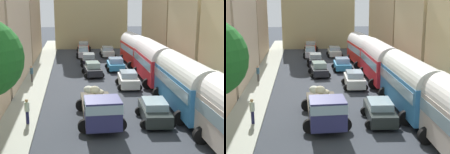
% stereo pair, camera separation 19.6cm
% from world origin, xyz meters
% --- Properties ---
extents(ground_plane, '(154.00, 154.00, 0.00)m').
position_xyz_m(ground_plane, '(0.00, 27.00, 0.00)').
color(ground_plane, '#343840').
extents(sidewalk_left, '(2.50, 70.00, 0.14)m').
position_xyz_m(sidewalk_left, '(-7.25, 27.00, 0.07)').
color(sidewalk_left, '#A9AD9E').
rests_on(sidewalk_left, ground).
extents(sidewalk_right, '(2.50, 70.00, 0.14)m').
position_xyz_m(sidewalk_right, '(7.25, 27.00, 0.07)').
color(sidewalk_right, gray).
rests_on(sidewalk_right, ground).
extents(building_left_3, '(5.77, 13.57, 11.63)m').
position_xyz_m(building_left_3, '(-11.12, 41.65, 5.84)').
color(building_left_3, tan).
rests_on(building_left_3, ground).
extents(building_right_2, '(6.41, 9.46, 9.37)m').
position_xyz_m(building_right_2, '(11.41, 28.21, 4.71)').
color(building_right_2, '#D0BC8C').
rests_on(building_right_2, ground).
extents(building_right_3, '(4.00, 14.54, 10.81)m').
position_xyz_m(building_right_3, '(10.50, 40.73, 5.41)').
color(building_right_3, tan).
rests_on(building_right_3, ground).
extents(distant_church, '(12.57, 7.93, 20.14)m').
position_xyz_m(distant_church, '(0.00, 53.08, 6.65)').
color(distant_church, tan).
rests_on(distant_church, ground).
extents(parked_bus_1, '(3.42, 9.74, 4.00)m').
position_xyz_m(parked_bus_1, '(4.60, 15.50, 2.21)').
color(parked_bus_1, '#347CBB').
rests_on(parked_bus_1, ground).
extents(parked_bus_2, '(3.49, 9.21, 4.08)m').
position_xyz_m(parked_bus_2, '(4.60, 24.50, 2.25)').
color(parked_bus_2, red).
rests_on(parked_bus_2, ground).
extents(parked_bus_3, '(3.47, 8.81, 4.00)m').
position_xyz_m(parked_bus_3, '(4.60, 33.50, 2.20)').
color(parked_bus_3, red).
rests_on(parked_bus_3, ground).
extents(cargo_truck_0, '(3.11, 7.13, 2.22)m').
position_xyz_m(cargo_truck_0, '(-1.86, 13.30, 1.17)').
color(cargo_truck_0, navy).
rests_on(cargo_truck_0, ground).
extents(car_0, '(2.38, 4.11, 1.55)m').
position_xyz_m(car_0, '(-1.33, 27.99, 0.77)').
color(car_0, black).
rests_on(car_0, ground).
extents(car_1, '(2.26, 4.30, 1.54)m').
position_xyz_m(car_1, '(-1.40, 34.16, 0.77)').
color(car_1, black).
rests_on(car_1, ground).
extents(car_2, '(2.17, 4.18, 1.59)m').
position_xyz_m(car_2, '(-1.84, 40.42, 0.79)').
color(car_2, silver).
rests_on(car_2, ground).
extents(car_3, '(2.48, 4.13, 1.53)m').
position_xyz_m(car_3, '(-1.49, 47.22, 0.77)').
color(car_3, '#B13420').
rests_on(car_3, ground).
extents(car_4, '(2.51, 4.34, 1.50)m').
position_xyz_m(car_4, '(1.84, 13.36, 0.77)').
color(car_4, '#232A28').
rests_on(car_4, ground).
extents(car_5, '(2.40, 4.06, 1.57)m').
position_xyz_m(car_5, '(1.68, 22.54, 0.80)').
color(car_5, silver).
rests_on(car_5, ground).
extents(car_6, '(2.44, 3.84, 1.50)m').
position_xyz_m(car_6, '(1.59, 30.63, 0.76)').
color(car_6, '#3493CD').
rests_on(car_6, ground).
extents(car_7, '(2.37, 4.34, 1.50)m').
position_xyz_m(car_7, '(1.78, 40.87, 0.76)').
color(car_7, silver).
rests_on(car_7, ground).
extents(pedestrian_0, '(0.42, 0.42, 1.83)m').
position_xyz_m(pedestrian_0, '(-6.56, 13.66, 1.06)').
color(pedestrian_0, '#1E1F46').
rests_on(pedestrian_0, ground).
extents(pedestrian_1, '(0.36, 0.36, 1.77)m').
position_xyz_m(pedestrian_1, '(-7.60, 25.47, 1.04)').
color(pedestrian_1, '#4E4846').
rests_on(pedestrian_1, ground).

